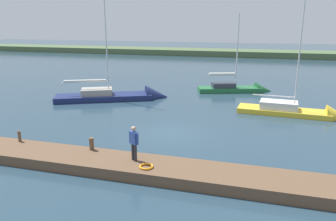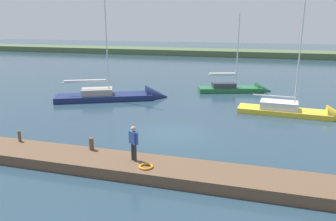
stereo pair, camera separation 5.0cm
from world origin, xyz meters
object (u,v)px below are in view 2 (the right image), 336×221
at_px(life_ring_buoy, 146,166).
at_px(sailboat_behind_pier, 240,90).
at_px(mooring_post_far, 19,136).
at_px(person_on_dock, 134,141).
at_px(sailboat_inner_slip, 123,97).
at_px(sailboat_outer_mooring, 301,114).
at_px(mooring_post_near, 91,144).

xyz_separation_m(life_ring_buoy, sailboat_behind_pier, (-2.67, -20.87, -0.41)).
relative_size(mooring_post_far, person_on_dock, 0.35).
distance_m(sailboat_inner_slip, sailboat_outer_mooring, 15.45).
bearing_deg(sailboat_behind_pier, life_ring_buoy, -115.69).
relative_size(sailboat_behind_pier, person_on_dock, 5.05).
bearing_deg(sailboat_inner_slip, life_ring_buoy, -87.95).
bearing_deg(sailboat_behind_pier, person_on_dock, -118.15).
height_order(life_ring_buoy, sailboat_outer_mooring, sailboat_outer_mooring).
relative_size(sailboat_behind_pier, sailboat_outer_mooring, 0.92).
bearing_deg(life_ring_buoy, mooring_post_far, -9.00).
bearing_deg(life_ring_buoy, sailboat_outer_mooring, -120.98).
relative_size(mooring_post_far, sailboat_outer_mooring, 0.06).
bearing_deg(mooring_post_far, life_ring_buoy, 171.00).
height_order(sailboat_behind_pier, person_on_dock, sailboat_behind_pier).
height_order(mooring_post_far, sailboat_inner_slip, sailboat_inner_slip).
relative_size(mooring_post_near, sailboat_outer_mooring, 0.07).
height_order(mooring_post_far, sailboat_outer_mooring, sailboat_outer_mooring).
xyz_separation_m(mooring_post_far, sailboat_behind_pier, (-10.54, -19.62, -0.66)).
relative_size(life_ring_buoy, sailboat_outer_mooring, 0.07).
height_order(life_ring_buoy, person_on_dock, person_on_dock).
bearing_deg(sailboat_outer_mooring, mooring_post_near, -129.67).
relative_size(mooring_post_far, sailboat_inner_slip, 0.05).
distance_m(sailboat_behind_pier, person_on_dock, 20.62).
xyz_separation_m(mooring_post_far, life_ring_buoy, (-7.87, 1.25, -0.25)).
xyz_separation_m(sailboat_inner_slip, sailboat_outer_mooring, (-15.40, 1.32, -0.03)).
bearing_deg(mooring_post_near, person_on_dock, 165.91).
bearing_deg(sailboat_outer_mooring, life_ring_buoy, -117.02).
bearing_deg(person_on_dock, sailboat_inner_slip, 58.96).
xyz_separation_m(mooring_post_far, sailboat_inner_slip, (-0.33, -13.17, -0.66)).
height_order(mooring_post_near, sailboat_outer_mooring, sailboat_outer_mooring).
relative_size(mooring_post_far, life_ring_buoy, 0.92).
bearing_deg(mooring_post_near, life_ring_buoy, 160.05).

